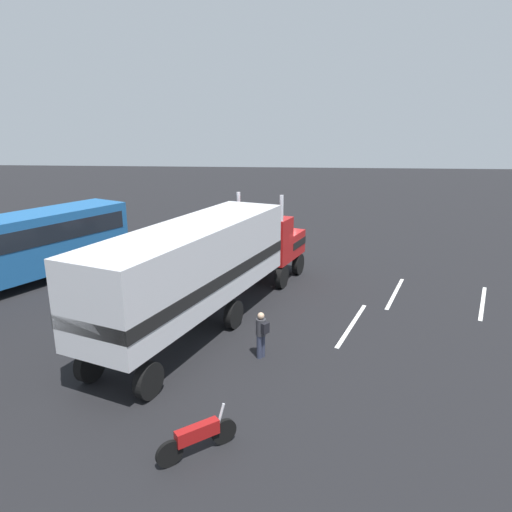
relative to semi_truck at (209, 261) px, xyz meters
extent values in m
plane|color=black|center=(5.94, -2.11, -2.52)|extent=(120.00, 120.00, 0.00)
cube|color=silver|center=(0.15, -5.61, -2.52)|extent=(4.18, 1.69, 0.01)
cube|color=silver|center=(3.86, -8.01, -2.52)|extent=(4.18, 1.69, 0.01)
cube|color=silver|center=(2.97, -11.63, -2.52)|extent=(4.12, 1.85, 0.01)
cube|color=#B21919|center=(6.42, -2.36, -0.82)|extent=(2.55, 2.97, 1.20)
cube|color=#B21919|center=(4.91, -1.81, -0.32)|extent=(2.18, 2.83, 2.20)
cube|color=silver|center=(7.30, -2.69, -0.82)|extent=(0.80, 2.00, 1.08)
cube|color=black|center=(6.42, -2.36, -0.76)|extent=(2.57, 3.00, 0.36)
cylinder|color=silver|center=(4.78, -0.59, 0.28)|extent=(0.18, 0.18, 3.40)
cylinder|color=silver|center=(4.02, -2.65, 0.28)|extent=(0.18, 0.18, 3.40)
cube|color=silver|center=(-1.05, 0.38, 0.23)|extent=(10.75, 6.06, 2.80)
cube|color=black|center=(-1.05, 0.38, -0.19)|extent=(10.77, 6.10, 0.44)
cylinder|color=silver|center=(5.76, -0.74, -1.57)|extent=(1.44, 1.05, 0.64)
cylinder|color=black|center=(7.08, -1.43, -1.97)|extent=(1.14, 0.66, 1.10)
cylinder|color=black|center=(6.32, -3.50, -1.97)|extent=(1.14, 0.66, 1.10)
cylinder|color=black|center=(4.92, -0.64, -1.97)|extent=(1.14, 0.66, 1.10)
cylinder|color=black|center=(4.16, -2.71, -1.97)|extent=(1.14, 0.66, 1.10)
cylinder|color=black|center=(0.27, 1.07, -1.97)|extent=(1.14, 0.66, 1.10)
cylinder|color=black|center=(-0.49, -1.00, -1.97)|extent=(1.14, 0.66, 1.10)
cylinder|color=black|center=(-4.66, 2.87, -1.97)|extent=(1.14, 0.66, 1.10)
cylinder|color=black|center=(-5.42, 0.81, -1.97)|extent=(1.14, 0.66, 1.10)
cylinder|color=#2D3347|center=(-2.81, -2.17, -2.11)|extent=(0.18, 0.18, 0.82)
cylinder|color=#2D3347|center=(-2.70, -2.27, -2.11)|extent=(0.18, 0.18, 0.82)
cylinder|color=#333338|center=(-2.76, -2.22, -1.41)|extent=(0.34, 0.34, 0.58)
sphere|color=tan|center=(-2.76, -2.22, -1.01)|extent=(0.23, 0.23, 0.23)
cube|color=black|center=(-2.89, -2.37, -1.39)|extent=(0.30, 0.29, 0.36)
cube|color=#1E5999|center=(3.68, 9.82, -0.57)|extent=(10.91, 7.42, 2.90)
cube|color=black|center=(3.68, 9.82, 0.01)|extent=(10.35, 7.14, 0.90)
cylinder|color=black|center=(7.83, 8.89, -2.02)|extent=(1.01, 0.72, 1.00)
cylinder|color=black|center=(6.77, 6.90, -2.02)|extent=(1.01, 0.72, 1.00)
cylinder|color=black|center=(-7.20, -1.64, -2.19)|extent=(0.49, 0.58, 0.66)
cylinder|color=black|center=(-8.11, -0.51, -2.19)|extent=(0.49, 0.58, 0.66)
cube|color=maroon|center=(-7.65, -1.07, -1.91)|extent=(0.87, 1.01, 0.36)
cylinder|color=silver|center=(-7.27, -1.56, -1.74)|extent=(0.23, 0.27, 0.69)
camera|label=1|loc=(-16.89, -3.25, 5.15)|focal=32.55mm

